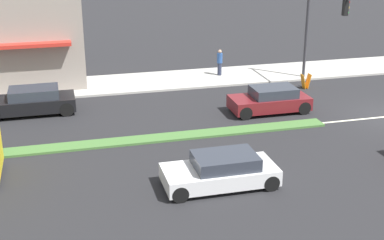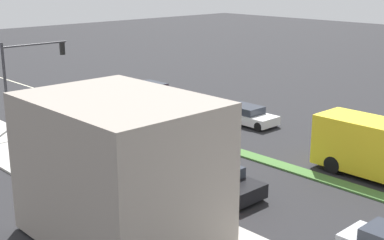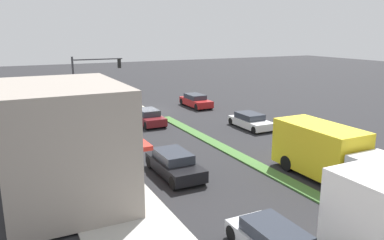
# 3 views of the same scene
# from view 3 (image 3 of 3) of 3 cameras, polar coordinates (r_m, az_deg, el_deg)

# --- Properties ---
(ground_plane) EXTENTS (160.00, 160.00, 0.00)m
(ground_plane) POSITION_cam_3_polar(r_m,az_deg,el_deg) (23.21, 9.23, -6.62)
(ground_plane) COLOR #232326
(sidewalk_right) EXTENTS (4.00, 73.00, 0.12)m
(sidewalk_right) POSITION_cam_3_polar(r_m,az_deg,el_deg) (19.20, -12.66, -10.95)
(sidewalk_right) COLOR #B2AFA8
(sidewalk_right) RESTS_ON ground
(lane_marking_center) EXTENTS (0.16, 60.00, 0.01)m
(lane_marking_center) POSITION_cam_3_polar(r_m,az_deg,el_deg) (38.68, -6.45, 1.53)
(lane_marking_center) COLOR beige
(lane_marking_center) RESTS_ON ground
(building_corner_store) EXTENTS (5.99, 7.19, 5.47)m
(building_corner_store) POSITION_cam_3_polar(r_m,az_deg,el_deg) (18.31, -18.99, -3.25)
(building_corner_store) COLOR gray
(building_corner_store) RESTS_ON sidewalk_right
(traffic_signal_main) EXTENTS (4.59, 0.34, 5.60)m
(traffic_signal_main) POSITION_cam_3_polar(r_m,az_deg,el_deg) (35.22, -15.33, 6.41)
(traffic_signal_main) COLOR #333338
(traffic_signal_main) RESTS_ON sidewalk_right
(pedestrian) EXTENTS (0.34, 0.34, 1.62)m
(pedestrian) POSITION_cam_3_polar(r_m,az_deg,el_deg) (30.39, -18.72, -0.48)
(pedestrian) COLOR #282D42
(pedestrian) RESTS_ON sidewalk_right
(warning_aframe_sign) EXTENTS (0.45, 0.53, 0.84)m
(warning_aframe_sign) POSITION_cam_3_polar(r_m,az_deg,el_deg) (35.09, -13.80, 0.71)
(warning_aframe_sign) COLOR orange
(warning_aframe_sign) RESTS_ON ground
(delivery_truck) EXTENTS (2.44, 7.50, 2.87)m
(delivery_truck) POSITION_cam_3_polar(r_m,az_deg,el_deg) (21.36, 20.44, -4.93)
(delivery_truck) COLOR silver
(delivery_truck) RESTS_ON ground
(suv_black) EXTENTS (1.89, 4.42, 1.34)m
(suv_black) POSITION_cam_3_polar(r_m,az_deg,el_deg) (21.01, -2.71, -6.72)
(suv_black) COLOR black
(suv_black) RESTS_ON ground
(hatchback_red) EXTENTS (1.86, 4.47, 1.34)m
(hatchback_red) POSITION_cam_3_polar(r_m,az_deg,el_deg) (39.97, 0.58, 2.94)
(hatchback_red) COLOR #AD1E1E
(hatchback_red) RESTS_ON ground
(sedan_maroon) EXTENTS (1.83, 4.00, 1.31)m
(sedan_maroon) POSITION_cam_3_polar(r_m,az_deg,el_deg) (32.55, -6.62, 0.42)
(sedan_maroon) COLOR maroon
(sedan_maroon) RESTS_ON ground
(van_white) EXTENTS (1.90, 4.16, 1.22)m
(van_white) POSITION_cam_3_polar(r_m,az_deg,el_deg) (31.58, 8.90, -0.14)
(van_white) COLOR silver
(van_white) RESTS_ON ground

